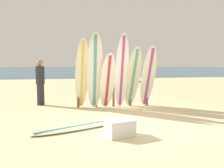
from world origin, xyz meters
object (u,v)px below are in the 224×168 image
surfboard_leaning_center_right (133,77)px  surfboard_leaning_center (122,72)px  surfboard_leaning_far_left (82,74)px  small_boat_offshore (95,71)px  surfboard_rack (113,90)px  beachgoer_standing (40,80)px  surfboard_lying_on_sand (87,125)px  surfboard_leaning_center_left (108,81)px  surfboard_leaning_left (95,71)px  surfboard_leaning_right (148,77)px  cooler_box (120,128)px

surfboard_leaning_center_right → surfboard_leaning_center: bearing=-167.0°
surfboard_leaning_far_left → small_boat_offshore: size_ratio=1.03×
surfboard_rack → beachgoer_standing: 2.79m
surfboard_leaning_far_left → surfboard_rack: bearing=14.3°
surfboard_leaning_far_left → surfboard_leaning_center: surfboard_leaning_center is taller
surfboard_leaning_center_right → surfboard_lying_on_sand: bearing=-129.6°
surfboard_lying_on_sand → surfboard_leaning_center_left: bearing=67.1°
surfboard_rack → surfboard_leaning_left: bearing=-151.8°
surfboard_leaning_right → surfboard_lying_on_sand: surfboard_leaning_right is taller
surfboard_rack → small_boat_offshore: surfboard_rack is taller
surfboard_leaning_right → surfboard_lying_on_sand: (-2.39, -2.23, -1.07)m
surfboard_leaning_center_left → surfboard_lying_on_sand: size_ratio=0.69×
surfboard_leaning_center → surfboard_lying_on_sand: 2.79m
surfboard_leaning_right → cooler_box: bearing=-119.1°
surfboard_leaning_center_left → surfboard_rack: bearing=57.2°
surfboard_leaning_center → cooler_box: size_ratio=4.34×
surfboard_leaning_center → surfboard_leaning_center_right: 0.49m
surfboard_leaning_far_left → cooler_box: bearing=-77.5°
surfboard_leaning_left → surfboard_rack: bearing=28.2°
surfboard_leaning_center_right → small_boat_offshore: (1.77, 30.51, -0.83)m
surfboard_leaning_center_left → cooler_box: size_ratio=3.23×
surfboard_leaning_center_left → surfboard_leaning_center_right: bearing=8.0°
surfboard_leaning_center → surfboard_leaning_right: surfboard_leaning_center is taller
surfboard_leaning_center → surfboard_lying_on_sand: size_ratio=0.93×
surfboard_rack → surfboard_leaning_center: size_ratio=1.02×
surfboard_lying_on_sand → beachgoer_standing: bearing=115.0°
surfboard_leaning_far_left → beachgoer_standing: surfboard_leaning_far_left is taller
small_boat_offshore → cooler_box: size_ratio=3.91×
beachgoer_standing → surfboard_rack: bearing=-16.0°
surfboard_lying_on_sand → cooler_box: size_ratio=4.67×
surfboard_leaning_far_left → surfboard_leaning_center_left: (0.86, -0.15, -0.24)m
surfboard_rack → small_boat_offshore: (2.42, 30.20, -0.37)m
surfboard_leaning_center_left → beachgoer_standing: surfboard_leaning_center_left is taller
surfboard_leaning_left → surfboard_leaning_right: (1.96, 0.13, -0.21)m
surfboard_leaning_center_left → small_boat_offshore: size_ratio=0.83×
cooler_box → small_boat_offshore: bearing=69.7°
surfboard_leaning_far_left → small_boat_offshore: (3.57, 30.49, -0.95)m
surfboard_leaning_left → surfboard_leaning_right: bearing=3.7°
small_boat_offshore → surfboard_leaning_center_right: bearing=-93.3°
surfboard_lying_on_sand → beachgoer_standing: (-1.52, 3.25, 0.91)m
surfboard_rack → small_boat_offshore: bearing=85.4°
cooler_box → surfboard_leaning_right: bearing=45.5°
small_boat_offshore → surfboard_leaning_far_left: bearing=-96.7°
surfboard_leaning_right → surfboard_leaning_center_left: bearing=-173.0°
surfboard_leaning_far_left → surfboard_leaning_center: (1.37, -0.12, 0.09)m
surfboard_leaning_right → cooler_box: size_ratio=3.69×
surfboard_leaning_far_left → surfboard_leaning_right: (2.39, 0.03, -0.10)m
surfboard_leaning_far_left → beachgoer_standing: size_ratio=1.41×
surfboard_leaning_center_left → surfboard_leaning_right: bearing=7.0°
beachgoer_standing → cooler_box: bearing=-61.9°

